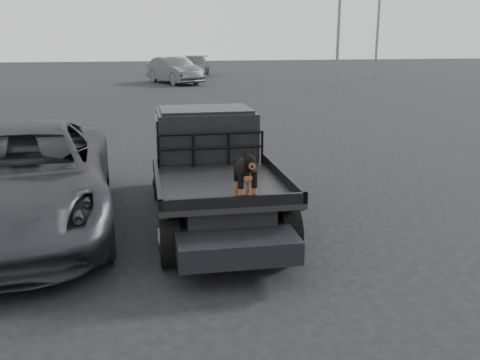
{
  "coord_description": "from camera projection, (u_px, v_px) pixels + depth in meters",
  "views": [
    {
      "loc": [
        -1.03,
        -7.15,
        3.06
      ],
      "look_at": [
        0.15,
        -0.64,
        1.26
      ],
      "focal_mm": 40.0,
      "sensor_mm": 36.0,
      "label": 1
    }
  ],
  "objects": [
    {
      "name": "dog",
      "position": [
        245.0,
        174.0,
        7.04
      ],
      "size": [
        0.32,
        0.6,
        0.74
      ],
      "primitive_type": null,
      "color": "black",
      "rests_on": "flatbed_ute"
    },
    {
      "name": "parked_suv",
      "position": [
        22.0,
        178.0,
        8.59
      ],
      "size": [
        3.21,
        6.19,
        1.67
      ],
      "primitive_type": "imported",
      "rotation": [
        0.0,
        0.0,
        0.08
      ],
      "color": "#313136",
      "rests_on": "ground"
    },
    {
      "name": "distant_car_a",
      "position": [
        174.0,
        70.0,
        34.69
      ],
      "size": [
        3.65,
        5.37,
        1.68
      ],
      "primitive_type": "imported",
      "rotation": [
        0.0,
        0.0,
        0.41
      ],
      "color": "#45454A",
      "rests_on": "ground"
    },
    {
      "name": "headache_rack",
      "position": [
        211.0,
        150.0,
        9.0
      ],
      "size": [
        1.8,
        0.08,
        0.55
      ],
      "primitive_type": null,
      "color": "black",
      "rests_on": "flatbed_ute"
    },
    {
      "name": "distant_car_b",
      "position": [
        195.0,
        66.0,
        41.26
      ],
      "size": [
        2.99,
        5.45,
        1.5
      ],
      "primitive_type": "imported",
      "rotation": [
        0.0,
        0.0,
        -0.18
      ],
      "color": "#4C4B50",
      "rests_on": "ground"
    },
    {
      "name": "ground",
      "position": [
        222.0,
        253.0,
        7.77
      ],
      "size": [
        120.0,
        120.0,
        0.0
      ],
      "primitive_type": "plane",
      "color": "black",
      "rests_on": "ground"
    },
    {
      "name": "ute_cab",
      "position": [
        206.0,
        132.0,
        9.67
      ],
      "size": [
        1.72,
        1.3,
        0.88
      ],
      "primitive_type": null,
      "color": "black",
      "rests_on": "flatbed_ute"
    },
    {
      "name": "flatbed_ute",
      "position": [
        213.0,
        195.0,
        9.0
      ],
      "size": [
        2.0,
        5.4,
        0.92
      ],
      "primitive_type": null,
      "color": "black",
      "rests_on": "ground"
    }
  ]
}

